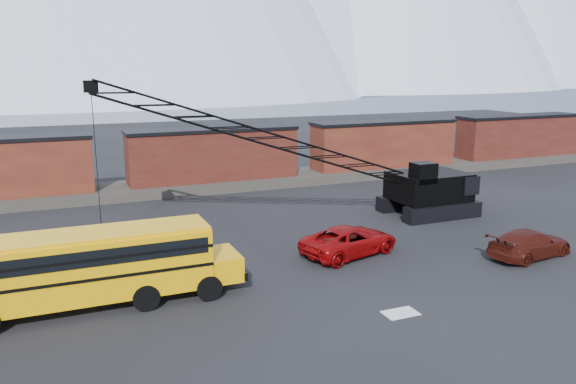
% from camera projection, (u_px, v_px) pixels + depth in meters
% --- Properties ---
extents(ground, '(160.00, 160.00, 0.00)m').
position_uv_depth(ground, '(342.00, 281.00, 25.87)').
color(ground, black).
rests_on(ground, ground).
extents(gravel_berm, '(120.00, 5.00, 0.70)m').
position_uv_depth(gravel_berm, '(214.00, 184.00, 45.58)').
color(gravel_berm, '#48433B').
rests_on(gravel_berm, ground).
extents(boxcar_mid, '(13.70, 3.10, 4.17)m').
position_uv_depth(boxcar_mid, '(213.00, 154.00, 45.05)').
color(boxcar_mid, '#562018').
rests_on(boxcar_mid, gravel_berm).
extents(boxcar_east_near, '(13.70, 3.10, 4.17)m').
position_uv_depth(boxcar_east_near, '(384.00, 144.00, 51.11)').
color(boxcar_east_near, '#4B1515').
rests_on(boxcar_east_near, gravel_berm).
extents(boxcar_east_far, '(13.70, 3.10, 4.17)m').
position_uv_depth(boxcar_east_far, '(518.00, 136.00, 57.16)').
color(boxcar_east_far, '#562018').
rests_on(boxcar_east_far, gravel_berm).
extents(snow_patch, '(1.40, 0.90, 0.02)m').
position_uv_depth(snow_patch, '(400.00, 313.00, 22.46)').
color(snow_patch, silver).
rests_on(snow_patch, ground).
extents(school_bus, '(11.65, 2.65, 3.19)m').
position_uv_depth(school_bus, '(93.00, 265.00, 22.69)').
color(school_bus, '#E6A104').
rests_on(school_bus, ground).
extents(red_pickup, '(5.97, 3.88, 1.53)m').
position_uv_depth(red_pickup, '(350.00, 240.00, 29.34)').
color(red_pickup, '#8E0608').
rests_on(red_pickup, ground).
extents(maroon_suv, '(5.22, 2.71, 1.45)m').
position_uv_depth(maroon_suv, '(530.00, 244.00, 28.94)').
color(maroon_suv, '#40120B').
rests_on(maroon_suv, ground).
extents(crawler_crane, '(24.05, 4.20, 9.18)m').
position_uv_depth(crawler_crane, '(311.00, 152.00, 33.54)').
color(crawler_crane, black).
rests_on(crawler_crane, ground).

